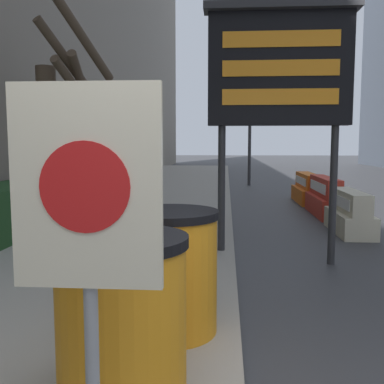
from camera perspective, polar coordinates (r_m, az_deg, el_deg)
bare_tree at (r=9.02m, az=-16.89°, el=8.95°), size 1.42×2.10×4.20m
barrel_drum_foreground at (r=2.67m, az=-8.89°, el=-15.60°), size 0.76×0.76×0.96m
barrel_drum_middle at (r=3.55m, az=-2.83°, el=-9.97°), size 0.76×0.76×0.96m
warning_sign at (r=1.85m, az=-13.16°, el=-2.98°), size 0.61×0.08×1.71m
message_board at (r=6.20m, az=11.04°, el=14.90°), size 1.99×0.36×3.43m
jersey_barrier_cream at (r=8.69m, az=19.39°, el=-2.71°), size 0.58×1.60×0.78m
jersey_barrier_red_striped at (r=10.70m, az=16.51°, el=-0.78°), size 0.54×2.03×0.87m
jersey_barrier_orange_near at (r=12.86m, az=14.44°, el=0.29°), size 0.61×1.96×0.81m
traffic_cone_near at (r=11.78m, az=16.26°, el=-0.30°), size 0.40×0.40×0.72m
traffic_cone_mid at (r=11.79m, az=18.49°, el=-0.33°), size 0.41×0.41×0.73m
traffic_light_near_curb at (r=17.61m, az=7.38°, el=8.92°), size 0.28×0.44×3.41m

